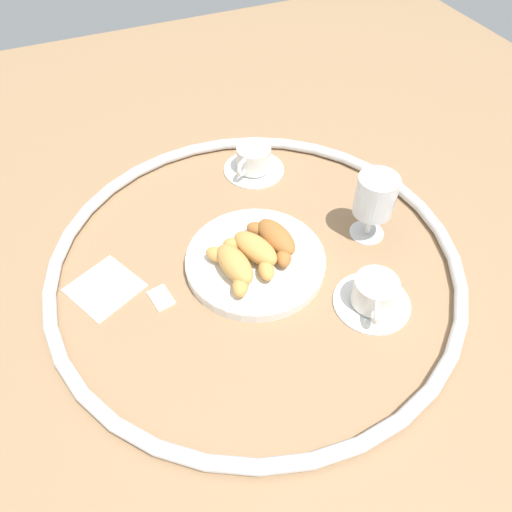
{
  "coord_description": "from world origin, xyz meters",
  "views": [
    {
      "loc": [
        -0.54,
        0.23,
        0.69
      ],
      "look_at": [
        -0.0,
        0.0,
        0.03
      ],
      "focal_mm": 33.93,
      "sensor_mm": 36.0,
      "label": 1
    }
  ],
  "objects_px": {
    "coffee_cup_near": "(374,295)",
    "juice_glass_left": "(375,198)",
    "pastry_plate": "(256,262)",
    "coffee_cup_far": "(254,161)",
    "croissant_small": "(255,252)",
    "croissant_extra": "(233,265)",
    "folded_napkin": "(105,287)",
    "croissant_large": "(275,238)",
    "sugar_packet": "(161,297)"
  },
  "relations": [
    {
      "from": "croissant_small",
      "to": "croissant_extra",
      "type": "bearing_deg",
      "value": 107.12
    },
    {
      "from": "coffee_cup_near",
      "to": "coffee_cup_far",
      "type": "relative_size",
      "value": 1.0
    },
    {
      "from": "folded_napkin",
      "to": "coffee_cup_far",
      "type": "bearing_deg",
      "value": -61.75
    },
    {
      "from": "juice_glass_left",
      "to": "coffee_cup_near",
      "type": "bearing_deg",
      "value": 150.94
    },
    {
      "from": "pastry_plate",
      "to": "coffee_cup_far",
      "type": "bearing_deg",
      "value": -22.13
    },
    {
      "from": "juice_glass_left",
      "to": "pastry_plate",
      "type": "bearing_deg",
      "value": 88.4
    },
    {
      "from": "pastry_plate",
      "to": "coffee_cup_far",
      "type": "xyz_separation_m",
      "value": [
        0.26,
        -0.11,
        0.01
      ]
    },
    {
      "from": "croissant_extra",
      "to": "coffee_cup_near",
      "type": "bearing_deg",
      "value": -125.26
    },
    {
      "from": "coffee_cup_far",
      "to": "folded_napkin",
      "type": "bearing_deg",
      "value": 118.25
    },
    {
      "from": "pastry_plate",
      "to": "croissant_extra",
      "type": "bearing_deg",
      "value": 107.43
    },
    {
      "from": "croissant_extra",
      "to": "juice_glass_left",
      "type": "bearing_deg",
      "value": -88.15
    },
    {
      "from": "croissant_small",
      "to": "croissant_extra",
      "type": "height_order",
      "value": "same"
    },
    {
      "from": "coffee_cup_near",
      "to": "coffee_cup_far",
      "type": "height_order",
      "value": "same"
    },
    {
      "from": "croissant_extra",
      "to": "coffee_cup_far",
      "type": "relative_size",
      "value": 1.0
    },
    {
      "from": "croissant_small",
      "to": "coffee_cup_near",
      "type": "bearing_deg",
      "value": -135.53
    },
    {
      "from": "coffee_cup_near",
      "to": "juice_glass_left",
      "type": "relative_size",
      "value": 0.97
    },
    {
      "from": "coffee_cup_near",
      "to": "croissant_large",
      "type": "bearing_deg",
      "value": 31.78
    },
    {
      "from": "croissant_extra",
      "to": "folded_napkin",
      "type": "xyz_separation_m",
      "value": [
        0.08,
        0.22,
        -0.04
      ]
    },
    {
      "from": "juice_glass_left",
      "to": "croissant_small",
      "type": "bearing_deg",
      "value": 88.71
    },
    {
      "from": "croissant_small",
      "to": "juice_glass_left",
      "type": "xyz_separation_m",
      "value": [
        -0.01,
        -0.24,
        0.05
      ]
    },
    {
      "from": "coffee_cup_near",
      "to": "sugar_packet",
      "type": "distance_m",
      "value": 0.37
    },
    {
      "from": "sugar_packet",
      "to": "folded_napkin",
      "type": "xyz_separation_m",
      "value": [
        0.06,
        0.09,
        -0.0
      ]
    },
    {
      "from": "croissant_extra",
      "to": "coffee_cup_near",
      "type": "distance_m",
      "value": 0.25
    },
    {
      "from": "coffee_cup_far",
      "to": "folded_napkin",
      "type": "height_order",
      "value": "coffee_cup_far"
    },
    {
      "from": "pastry_plate",
      "to": "croissant_extra",
      "type": "distance_m",
      "value": 0.06
    },
    {
      "from": "coffee_cup_near",
      "to": "croissant_small",
      "type": "bearing_deg",
      "value": 44.47
    },
    {
      "from": "croissant_extra",
      "to": "folded_napkin",
      "type": "height_order",
      "value": "croissant_extra"
    },
    {
      "from": "folded_napkin",
      "to": "sugar_packet",
      "type": "bearing_deg",
      "value": -125.41
    },
    {
      "from": "pastry_plate",
      "to": "croissant_extra",
      "type": "height_order",
      "value": "croissant_extra"
    },
    {
      "from": "coffee_cup_far",
      "to": "juice_glass_left",
      "type": "bearing_deg",
      "value": -154.34
    },
    {
      "from": "croissant_large",
      "to": "sugar_packet",
      "type": "relative_size",
      "value": 2.7
    },
    {
      "from": "pastry_plate",
      "to": "coffee_cup_far",
      "type": "distance_m",
      "value": 0.29
    },
    {
      "from": "coffee_cup_near",
      "to": "croissant_extra",
      "type": "bearing_deg",
      "value": 54.74
    },
    {
      "from": "croissant_extra",
      "to": "coffee_cup_far",
      "type": "height_order",
      "value": "croissant_extra"
    },
    {
      "from": "coffee_cup_far",
      "to": "sugar_packet",
      "type": "distance_m",
      "value": 0.4
    },
    {
      "from": "juice_glass_left",
      "to": "sugar_packet",
      "type": "bearing_deg",
      "value": 89.35
    },
    {
      "from": "croissant_small",
      "to": "coffee_cup_far",
      "type": "height_order",
      "value": "croissant_small"
    },
    {
      "from": "croissant_extra",
      "to": "croissant_small",
      "type": "bearing_deg",
      "value": -72.88
    },
    {
      "from": "croissant_large",
      "to": "croissant_small",
      "type": "xyz_separation_m",
      "value": [
        -0.02,
        0.05,
        0.0
      ]
    },
    {
      "from": "pastry_plate",
      "to": "croissant_large",
      "type": "bearing_deg",
      "value": -71.47
    },
    {
      "from": "croissant_large",
      "to": "croissant_extra",
      "type": "height_order",
      "value": "same"
    },
    {
      "from": "croissant_large",
      "to": "folded_napkin",
      "type": "height_order",
      "value": "croissant_large"
    },
    {
      "from": "croissant_extra",
      "to": "coffee_cup_near",
      "type": "xyz_separation_m",
      "value": [
        -0.14,
        -0.2,
        -0.02
      ]
    },
    {
      "from": "pastry_plate",
      "to": "sugar_packet",
      "type": "xyz_separation_m",
      "value": [
        -0.0,
        0.18,
        -0.01
      ]
    },
    {
      "from": "coffee_cup_near",
      "to": "juice_glass_left",
      "type": "xyz_separation_m",
      "value": [
        0.15,
        -0.09,
        0.07
      ]
    },
    {
      "from": "croissant_extra",
      "to": "croissant_large",
      "type": "bearing_deg",
      "value": -72.06
    },
    {
      "from": "pastry_plate",
      "to": "coffee_cup_far",
      "type": "height_order",
      "value": "coffee_cup_far"
    },
    {
      "from": "coffee_cup_near",
      "to": "folded_napkin",
      "type": "bearing_deg",
      "value": 62.58
    },
    {
      "from": "croissant_small",
      "to": "juice_glass_left",
      "type": "relative_size",
      "value": 0.91
    },
    {
      "from": "sugar_packet",
      "to": "coffee_cup_far",
      "type": "bearing_deg",
      "value": -57.68
    }
  ]
}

